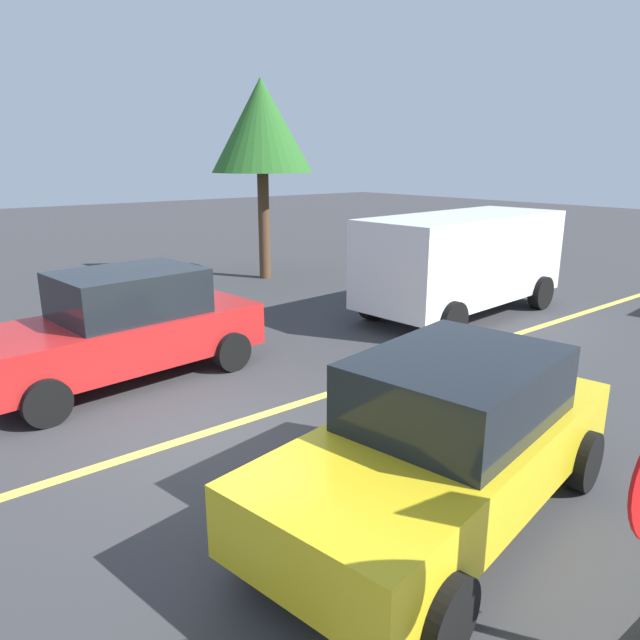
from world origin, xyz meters
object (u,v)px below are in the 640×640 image
object	(u,v)px
car_yellow_near_curb	(447,439)
car_red_mid_road	(122,326)
tree_left_verge	(261,127)
white_van	(463,258)

from	to	relation	value
car_yellow_near_curb	car_red_mid_road	size ratio (longest dim) A/B	0.99
car_red_mid_road	tree_left_verge	distance (m)	8.88
car_yellow_near_curb	car_red_mid_road	bearing A→B (deg)	100.45
white_van	tree_left_verge	bearing A→B (deg)	100.25
car_yellow_near_curb	tree_left_verge	distance (m)	12.56
car_red_mid_road	white_van	bearing A→B (deg)	-6.26
car_yellow_near_curb	tree_left_verge	bearing A→B (deg)	64.52
car_yellow_near_curb	white_van	bearing A→B (deg)	36.86
car_yellow_near_curb	tree_left_verge	world-z (taller)	tree_left_verge
white_van	tree_left_verge	world-z (taller)	tree_left_verge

